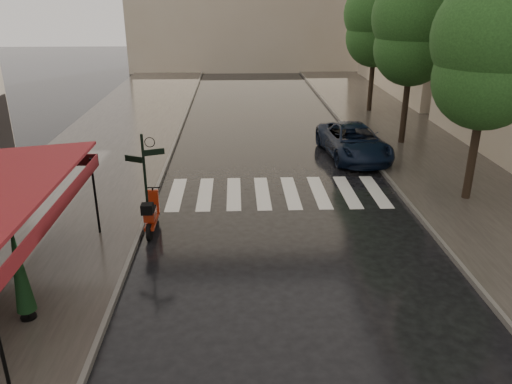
{
  "coord_description": "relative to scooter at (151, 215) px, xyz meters",
  "views": [
    {
      "loc": [
        1.51,
        -10.97,
        6.87
      ],
      "look_at": [
        2.07,
        2.63,
        1.4
      ],
      "focal_mm": 35.0,
      "sensor_mm": 36.0,
      "label": 1
    }
  ],
  "objects": [
    {
      "name": "sidewalk_far",
      "position": [
        11.36,
        9.0,
        -0.5
      ],
      "size": [
        5.5,
        60.0,
        0.12
      ],
      "primitive_type": "cube",
      "color": "#38332D",
      "rests_on": "ground"
    },
    {
      "name": "tree_far",
      "position": [
        10.81,
        16.0,
        4.9
      ],
      "size": [
        3.8,
        3.8,
        8.16
      ],
      "color": "black",
      "rests_on": "sidewalk_far"
    },
    {
      "name": "parked_car",
      "position": [
        7.84,
        7.22,
        0.15
      ],
      "size": [
        2.82,
        5.31,
        1.42
      ],
      "primitive_type": "imported",
      "rotation": [
        0.0,
        0.0,
        0.09
      ],
      "color": "black",
      "rests_on": "ground"
    },
    {
      "name": "sidewalk_near",
      "position": [
        -3.39,
        9.0,
        -0.5
      ],
      "size": [
        6.0,
        60.0,
        0.12
      ],
      "primitive_type": "cube",
      "color": "#38332D",
      "rests_on": "ground"
    },
    {
      "name": "tree_near",
      "position": [
        10.71,
        2.0,
        4.76
      ],
      "size": [
        3.8,
        3.8,
        7.99
      ],
      "color": "black",
      "rests_on": "sidewalk_far"
    },
    {
      "name": "tree_mid",
      "position": [
        10.61,
        9.0,
        5.03
      ],
      "size": [
        3.8,
        3.8,
        8.34
      ],
      "color": "black",
      "rests_on": "sidewalk_far"
    },
    {
      "name": "curb_near",
      "position": [
        -0.34,
        9.0,
        -0.48
      ],
      "size": [
        0.12,
        60.0,
        0.16
      ],
      "primitive_type": "cube",
      "color": "#595651",
      "rests_on": "ground"
    },
    {
      "name": "scooter",
      "position": [
        0.0,
        0.0,
        0.0
      ],
      "size": [
        0.49,
        1.83,
        1.2
      ],
      "rotation": [
        0.0,
        0.0,
        0.0
      ],
      "color": "black",
      "rests_on": "ground"
    },
    {
      "name": "curb_far",
      "position": [
        8.56,
        9.0,
        -0.48
      ],
      "size": [
        0.12,
        60.0,
        0.16
      ],
      "primitive_type": "cube",
      "color": "#595651",
      "rests_on": "ground"
    },
    {
      "name": "ground",
      "position": [
        1.11,
        -3.0,
        -0.56
      ],
      "size": [
        120.0,
        120.0,
        0.0
      ],
      "primitive_type": "plane",
      "color": "black",
      "rests_on": "ground"
    },
    {
      "name": "parasol_front",
      "position": [
        -2.06,
        -4.5,
        0.84
      ],
      "size": [
        0.42,
        0.42,
        2.37
      ],
      "color": "black",
      "rests_on": "sidewalk_near"
    },
    {
      "name": "crosswalk",
      "position": [
        4.09,
        3.0,
        -0.55
      ],
      "size": [
        7.85,
        3.2,
        0.01
      ],
      "color": "silver",
      "rests_on": "ground"
    },
    {
      "name": "signpost",
      "position": [
        -0.08,
        0.0,
        1.27
      ],
      "size": [
        1.17,
        0.29,
        3.1
      ],
      "color": "black",
      "rests_on": "ground"
    }
  ]
}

